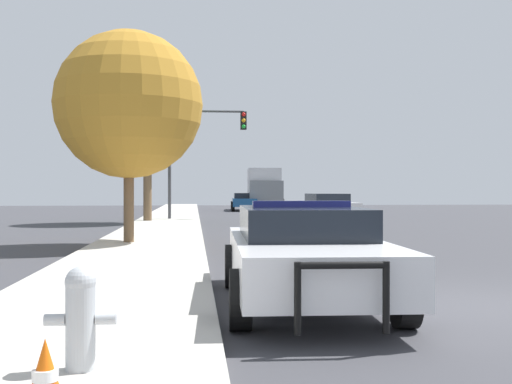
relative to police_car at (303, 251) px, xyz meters
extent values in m
plane|color=#3D3D42|center=(2.38, -0.42, -0.72)|extent=(110.00, 110.00, 0.00)
cube|color=#BCB7AD|center=(-2.72, -0.42, -0.66)|extent=(3.00, 110.00, 0.13)
cube|color=white|center=(0.00, -0.05, -0.10)|extent=(2.05, 5.08, 0.56)
cube|color=black|center=(0.01, 0.20, 0.39)|extent=(1.71, 2.66, 0.41)
cylinder|color=black|center=(0.87, -1.64, -0.38)|extent=(0.26, 0.70, 0.69)
cylinder|color=black|center=(-0.98, -1.58, -0.38)|extent=(0.26, 0.70, 0.69)
cylinder|color=black|center=(0.97, 1.47, -0.38)|extent=(0.26, 0.70, 0.69)
cylinder|color=black|center=(-0.88, 1.53, -0.38)|extent=(0.26, 0.70, 0.69)
cylinder|color=black|center=(0.34, -2.70, -0.19)|extent=(0.07, 0.07, 0.69)
cylinder|color=black|center=(-0.51, -2.67, -0.19)|extent=(0.07, 0.07, 0.69)
cylinder|color=black|center=(-0.09, -2.68, 0.12)|extent=(0.90, 0.10, 0.07)
cube|color=navy|center=(0.01, 0.20, 0.64)|extent=(1.37, 0.24, 0.09)
cube|color=navy|center=(0.95, -0.09, -0.07)|extent=(0.13, 3.61, 0.16)
cylinder|color=#B7BCC1|center=(-2.39, -3.45, -0.26)|extent=(0.23, 0.23, 0.67)
sphere|color=#B7BCC1|center=(-2.39, -3.45, 0.11)|extent=(0.25, 0.25, 0.25)
cylinder|color=#B7BCC1|center=(-2.59, -3.45, -0.19)|extent=(0.16, 0.09, 0.09)
cylinder|color=#B7BCC1|center=(-2.19, -3.45, -0.19)|extent=(0.16, 0.09, 0.09)
cylinder|color=#424247|center=(-2.70, 23.24, 2.14)|extent=(0.16, 0.16, 5.47)
cylinder|color=#424247|center=(-0.86, 23.24, 4.73)|extent=(3.66, 0.11, 0.11)
cube|color=black|center=(0.97, 23.24, 4.28)|extent=(0.30, 0.24, 0.90)
sphere|color=red|center=(0.97, 23.11, 4.58)|extent=(0.20, 0.20, 0.20)
sphere|color=orange|center=(0.97, 23.11, 4.28)|extent=(0.20, 0.20, 0.20)
sphere|color=green|center=(0.97, 23.11, 3.98)|extent=(0.20, 0.20, 0.20)
cube|color=silver|center=(4.57, 19.94, -0.05)|extent=(2.07, 4.40, 0.64)
cube|color=black|center=(4.56, 20.15, 0.46)|extent=(1.69, 2.32, 0.38)
cylinder|color=black|center=(5.54, 18.66, -0.37)|extent=(0.28, 0.72, 0.70)
cylinder|color=black|center=(3.76, 18.56, -0.37)|extent=(0.28, 0.72, 0.70)
cylinder|color=black|center=(5.38, 21.32, -0.37)|extent=(0.28, 0.72, 0.70)
cylinder|color=black|center=(3.60, 21.21, -0.37)|extent=(0.28, 0.72, 0.70)
cube|color=navy|center=(2.15, 37.99, -0.09)|extent=(1.89, 4.46, 0.58)
cube|color=black|center=(2.14, 37.77, 0.39)|extent=(1.56, 2.35, 0.38)
cylinder|color=black|center=(1.38, 39.39, -0.38)|extent=(0.27, 0.70, 0.69)
cylinder|color=black|center=(3.04, 39.31, -0.38)|extent=(0.27, 0.70, 0.69)
cylinder|color=black|center=(1.26, 36.67, -0.38)|extent=(0.27, 0.70, 0.69)
cylinder|color=black|center=(2.92, 36.59, -0.38)|extent=(0.27, 0.70, 0.69)
cube|color=slate|center=(3.66, 37.16, 0.60)|extent=(2.51, 1.96, 1.74)
cube|color=#B2B2B7|center=(3.85, 40.41, 1.08)|extent=(2.67, 4.82, 2.70)
cylinder|color=black|center=(4.85, 37.28, -0.27)|extent=(0.33, 0.93, 0.91)
cylinder|color=black|center=(2.50, 37.41, -0.27)|extent=(0.33, 0.93, 0.91)
cylinder|color=black|center=(5.08, 41.22, -0.27)|extent=(0.33, 0.93, 0.91)
cylinder|color=black|center=(2.73, 41.36, -0.27)|extent=(0.33, 0.93, 0.91)
cylinder|color=brown|center=(-3.26, 9.08, 0.73)|extent=(0.28, 0.28, 2.64)
sphere|color=#B77F28|center=(-3.26, 9.08, 3.16)|extent=(4.03, 4.03, 4.03)
cylinder|color=brown|center=(-3.63, 21.29, 1.48)|extent=(0.39, 0.39, 4.15)
sphere|color=#387A33|center=(-3.63, 21.29, 4.77)|extent=(4.40, 4.40, 4.40)
cone|color=orange|center=(-2.41, -4.56, -0.34)|extent=(0.29, 0.29, 0.51)
cylinder|color=white|center=(-2.41, -4.56, -0.31)|extent=(0.16, 0.16, 0.07)
camera|label=1|loc=(-1.49, -8.65, 0.84)|focal=45.00mm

